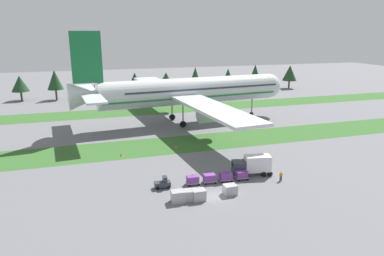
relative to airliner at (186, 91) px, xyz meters
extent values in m
plane|color=slate|center=(-8.50, -45.70, -8.94)|extent=(400.00, 400.00, 0.00)
cube|color=#336028|center=(-8.50, -18.58, -8.94)|extent=(320.00, 12.71, 0.01)
cube|color=#336028|center=(-8.50, 18.85, -8.94)|extent=(320.00, 12.71, 0.01)
cylinder|color=silver|center=(1.50, 0.14, -0.03)|extent=(51.22, 11.87, 7.27)
sphere|color=silver|center=(26.78, 2.45, -0.03)|extent=(7.13, 7.13, 7.13)
cone|color=silver|center=(-26.25, -2.40, 0.52)|extent=(9.26, 7.67, 6.91)
cube|color=#19703D|center=(1.50, 0.14, -1.30)|extent=(50.00, 11.90, 0.36)
cube|color=#283342|center=(4.58, 0.42, 0.88)|extent=(45.06, 11.38, 0.44)
cube|color=silver|center=(-3.47, 20.43, -0.76)|extent=(11.12, 34.64, 0.65)
cylinder|color=#A3A3A8|center=(-1.80, 15.45, -3.15)|extent=(5.30, 4.44, 4.00)
cube|color=silver|center=(0.30, -20.72, -0.76)|extent=(11.12, 34.64, 0.65)
cylinder|color=#A3A3A8|center=(1.04, -15.52, -3.15)|extent=(5.30, 4.44, 4.00)
cube|color=silver|center=(-26.39, 5.99, 1.06)|extent=(5.62, 12.74, 0.46)
cube|color=silver|center=(-24.87, -10.68, 1.06)|extent=(5.62, 12.74, 0.46)
cube|color=#19703D|center=(-25.63, -2.35, 9.79)|extent=(7.28, 1.44, 12.36)
cylinder|color=#A3A3A8|center=(21.23, 1.94, -4.73)|extent=(0.44, 0.44, 7.22)
cylinder|color=black|center=(21.23, 1.94, -8.34)|extent=(1.23, 0.53, 1.20)
cylinder|color=#A3A3A8|center=(-2.98, 4.11, -4.60)|extent=(0.44, 0.44, 6.97)
cylinder|color=black|center=(-2.98, 4.11, -8.09)|extent=(1.75, 0.75, 1.70)
cylinder|color=#A3A3A8|center=(-2.18, -4.58, -4.60)|extent=(0.44, 0.44, 6.97)
cylinder|color=black|center=(-2.18, -4.58, -8.09)|extent=(1.75, 0.75, 1.70)
cube|color=#2D333D|center=(-15.84, -40.34, -8.25)|extent=(2.66, 1.43, 0.77)
cube|color=#283342|center=(-15.45, -40.36, -7.42)|extent=(0.75, 1.13, 0.90)
cylinder|color=black|center=(-16.77, -40.85, -8.64)|extent=(0.61, 0.23, 0.60)
cylinder|color=black|center=(-16.72, -39.75, -8.64)|extent=(0.61, 0.23, 0.60)
cylinder|color=black|center=(-14.95, -40.94, -8.64)|extent=(0.61, 0.23, 0.60)
cylinder|color=black|center=(-14.90, -39.84, -8.64)|extent=(0.61, 0.23, 0.60)
cube|color=#A3A3A8|center=(-10.74, -40.60, -8.54)|extent=(2.27, 1.61, 0.10)
cube|color=#70388E|center=(-10.74, -40.60, -7.94)|extent=(2.00, 1.42, 1.10)
cylinder|color=black|center=(-11.61, -41.25, -8.74)|extent=(0.41, 0.14, 0.40)
cylinder|color=black|center=(-11.54, -39.87, -8.74)|extent=(0.41, 0.14, 0.40)
cylinder|color=black|center=(-9.94, -41.33, -8.74)|extent=(0.41, 0.14, 0.40)
cylinder|color=black|center=(-9.87, -39.95, -8.74)|extent=(0.41, 0.14, 0.40)
cube|color=#A3A3A8|center=(-7.85, -40.75, -8.54)|extent=(2.27, 1.61, 0.10)
cube|color=#70388E|center=(-7.85, -40.75, -7.94)|extent=(2.00, 1.42, 1.10)
cylinder|color=black|center=(-8.71, -41.39, -8.74)|extent=(0.41, 0.14, 0.40)
cylinder|color=black|center=(-8.65, -40.01, -8.74)|extent=(0.41, 0.14, 0.40)
cylinder|color=black|center=(-7.05, -41.48, -8.74)|extent=(0.41, 0.14, 0.40)
cylinder|color=black|center=(-6.98, -40.10, -8.74)|extent=(0.41, 0.14, 0.40)
cube|color=#A3A3A8|center=(-4.95, -40.89, -8.54)|extent=(2.27, 1.61, 0.10)
cube|color=#70388E|center=(-4.95, -40.89, -7.94)|extent=(2.00, 1.42, 1.10)
cylinder|color=black|center=(-5.82, -41.54, -8.74)|extent=(0.41, 0.14, 0.40)
cylinder|color=black|center=(-5.75, -40.16, -8.74)|extent=(0.41, 0.14, 0.40)
cylinder|color=black|center=(-4.15, -41.62, -8.74)|extent=(0.41, 0.14, 0.40)
cylinder|color=black|center=(-4.08, -40.24, -8.74)|extent=(0.41, 0.14, 0.40)
cube|color=#A3A3A8|center=(-2.05, -41.04, -8.54)|extent=(2.27, 1.61, 0.10)
cube|color=#70388E|center=(-2.05, -41.04, -7.94)|extent=(2.00, 1.42, 1.10)
cylinder|color=black|center=(-2.92, -41.68, -8.74)|extent=(0.41, 0.14, 0.40)
cylinder|color=black|center=(-2.85, -40.31, -8.74)|extent=(0.41, 0.14, 0.40)
cylinder|color=black|center=(-1.25, -41.77, -8.74)|extent=(0.41, 0.14, 0.40)
cylinder|color=black|center=(-1.18, -40.39, -8.74)|extent=(0.41, 0.14, 0.40)
cube|color=#2D333D|center=(-1.80, -39.27, -7.36)|extent=(2.59, 2.67, 2.20)
cube|color=#283342|center=(-2.84, -39.07, -6.92)|extent=(0.47, 2.05, 0.97)
cube|color=silver|center=(1.49, -39.89, -6.76)|extent=(4.85, 3.10, 2.80)
cylinder|color=black|center=(-2.20, -40.21, -8.46)|extent=(1.00, 0.47, 0.96)
cylinder|color=black|center=(-1.83, -38.24, -8.46)|extent=(1.00, 0.47, 0.96)
cylinder|color=black|center=(2.19, -41.04, -8.46)|extent=(1.00, 0.47, 0.96)
cylinder|color=black|center=(2.57, -39.08, -8.46)|extent=(1.00, 0.47, 0.96)
cylinder|color=black|center=(3.30, -41.25, -8.46)|extent=(1.00, 0.47, 0.96)
cylinder|color=black|center=(3.67, -39.29, -8.46)|extent=(1.00, 0.47, 0.96)
cylinder|color=black|center=(-10.50, -40.04, -8.51)|extent=(0.18, 0.18, 0.85)
cylinder|color=black|center=(-10.71, -40.11, -8.51)|extent=(0.18, 0.18, 0.85)
cylinder|color=orange|center=(-10.60, -40.08, -7.78)|extent=(0.36, 0.36, 0.62)
sphere|color=tan|center=(-10.60, -40.08, -7.32)|extent=(0.24, 0.24, 0.24)
cylinder|color=orange|center=(-10.38, -40.01, -7.81)|extent=(0.10, 0.10, 0.58)
cylinder|color=orange|center=(-10.82, -40.15, -7.81)|extent=(0.10, 0.10, 0.58)
cylinder|color=black|center=(4.06, -43.45, -8.51)|extent=(0.18, 0.18, 0.85)
cylinder|color=black|center=(4.27, -43.53, -8.51)|extent=(0.18, 0.18, 0.85)
cylinder|color=orange|center=(4.16, -43.49, -7.78)|extent=(0.36, 0.36, 0.62)
sphere|color=tan|center=(4.16, -43.49, -7.32)|extent=(0.24, 0.24, 0.24)
cylinder|color=orange|center=(3.95, -43.41, -7.81)|extent=(0.10, 0.10, 0.58)
cylinder|color=orange|center=(4.38, -43.57, -7.81)|extent=(0.10, 0.10, 0.58)
cube|color=#A3A3A8|center=(-14.70, -45.81, -8.06)|extent=(2.07, 1.69, 1.76)
cube|color=#A3A3A8|center=(-12.63, -45.80, -8.12)|extent=(2.17, 1.82, 1.64)
cube|color=#A3A3A8|center=(-11.54, -46.14, -8.11)|extent=(2.01, 1.61, 1.67)
cube|color=#A3A3A8|center=(-6.20, -45.74, -8.16)|extent=(2.00, 1.60, 1.57)
cone|color=orange|center=(-20.61, -22.74, -8.62)|extent=(0.44, 0.44, 0.64)
cone|color=orange|center=(-8.46, -20.83, -8.62)|extent=(0.44, 0.44, 0.65)
cylinder|color=#4C3823|center=(-49.00, 50.17, -7.23)|extent=(0.70, 0.70, 3.42)
cone|color=#1E4223|center=(-49.00, 50.17, -2.61)|extent=(6.33, 6.33, 5.81)
cylinder|color=#4C3823|center=(-36.68, 47.93, -6.98)|extent=(0.70, 0.70, 3.91)
cone|color=#1E4223|center=(-36.68, 47.93, -1.43)|extent=(5.76, 5.76, 7.18)
cylinder|color=#4C3823|center=(-20.87, 46.44, -7.13)|extent=(0.70, 0.70, 3.62)
cone|color=#1E4223|center=(-20.87, 46.44, -1.40)|extent=(4.48, 4.48, 7.85)
cylinder|color=#4C3823|center=(-7.37, 45.78, -7.54)|extent=(0.70, 0.70, 2.79)
cone|color=#1E4223|center=(-7.37, 45.78, -2.85)|extent=(6.30, 6.30, 6.61)
cylinder|color=#4C3823|center=(5.12, 45.86, -7.08)|extent=(0.70, 0.70, 3.72)
cone|color=#1E4223|center=(5.12, 45.86, -2.52)|extent=(5.87, 5.87, 5.40)
cylinder|color=#4C3823|center=(18.97, 50.80, -7.41)|extent=(0.70, 0.70, 3.07)
cone|color=#1E4223|center=(18.97, 50.80, -2.26)|extent=(4.78, 4.78, 7.24)
cylinder|color=#4C3823|center=(32.43, 47.14, -7.28)|extent=(0.70, 0.70, 3.33)
cone|color=#1E4223|center=(32.43, 47.14, -2.41)|extent=(4.85, 4.85, 6.41)
cylinder|color=#4C3823|center=(47.10, 50.90, -7.04)|extent=(0.70, 0.70, 3.79)
cone|color=#1E4223|center=(47.10, 50.90, -1.72)|extent=(4.86, 4.86, 6.86)
cylinder|color=#4C3823|center=(62.22, 46.80, -7.19)|extent=(0.70, 0.70, 3.50)
cone|color=#1E4223|center=(62.22, 46.80, -2.06)|extent=(6.34, 6.34, 6.75)
camera|label=1|loc=(-27.05, -92.68, 15.69)|focal=33.16mm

